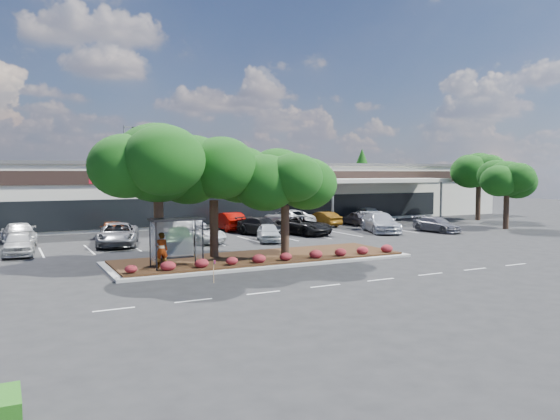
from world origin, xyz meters
name	(u,v)px	position (x,y,z in m)	size (l,w,h in m)	color
ground	(324,268)	(0.00, 0.00, 0.00)	(160.00, 160.00, 0.00)	black
retail_store	(162,191)	(0.06, 33.91, 3.15)	(80.40, 25.20, 6.25)	silver
landscape_island	(261,258)	(-2.00, 4.00, 0.12)	(18.00, 6.00, 0.26)	#A3A29E
lane_markings	(246,246)	(-0.14, 10.42, 0.01)	(33.12, 20.06, 0.01)	silver
shrub_row	(276,257)	(-2.00, 1.90, 0.51)	(17.00, 0.80, 0.50)	maroon
bus_shelter	(176,228)	(-7.50, 2.95, 2.31)	(2.75, 1.55, 2.59)	black
island_tree_west	(158,192)	(-8.00, 4.50, 4.21)	(7.20, 7.20, 7.89)	#113A0D
island_tree_mid	(214,195)	(-4.50, 5.20, 3.92)	(6.60, 6.60, 7.32)	#113A0D
island_tree_east	(285,202)	(-0.50, 3.70, 3.51)	(5.80, 5.80, 6.50)	#113A0D
tree_east_near	(507,194)	(26.00, 10.00, 3.25)	(5.60, 5.60, 6.51)	#113A0D
tree_east_far	(479,186)	(31.00, 18.00, 3.81)	(6.40, 6.40, 7.62)	#113A0D
conifer_north_east	(362,177)	(34.00, 44.00, 4.50)	(3.96, 3.96, 9.00)	#113A0D
person_waiting	(161,250)	(-8.33, 2.78, 1.20)	(0.69, 0.45, 1.89)	#594C47
light_pole	(126,182)	(-5.02, 27.96, 4.32)	(1.41, 0.79, 9.74)	#A3A29E
survey_stake	(214,268)	(-6.80, -1.00, 0.71)	(0.07, 0.14, 1.11)	tan
car_0	(18,243)	(-14.86, 12.82, 0.77)	(1.82, 4.51, 1.54)	#BCBCBC
car_1	(118,234)	(-8.36, 14.65, 0.82)	(2.71, 5.87, 1.63)	slate
car_2	(178,237)	(-4.95, 11.06, 0.80)	(1.90, 4.71, 1.61)	#235420
car_3	(199,233)	(-2.58, 13.60, 0.69)	(2.30, 5.00, 1.39)	silver
car_4	(269,233)	(2.32, 11.79, 0.69)	(1.62, 4.04, 1.38)	silver
car_5	(263,227)	(3.64, 15.67, 0.74)	(2.09, 5.13, 1.49)	black
car_6	(304,226)	(7.00, 14.63, 0.77)	(2.57, 5.56, 1.55)	black
car_7	(380,223)	(13.90, 13.12, 0.86)	(2.40, 5.91, 1.72)	#B7BBC4
car_8	(437,224)	(18.49, 11.01, 0.67)	(1.87, 4.59, 1.33)	slate
car_9	(18,233)	(-14.70, 19.15, 0.79)	(2.21, 5.43, 1.57)	silver
car_10	(112,230)	(-8.08, 18.43, 0.78)	(1.84, 4.56, 1.55)	maroon
car_11	(187,226)	(-1.62, 19.72, 0.71)	(1.51, 4.32, 1.42)	#B0B5BC
car_12	(184,228)	(-2.34, 18.29, 0.66)	(1.40, 4.03, 1.33)	#B2B2B2
car_13	(229,221)	(2.59, 20.59, 0.83)	(1.75, 5.02, 1.66)	#9A0700
car_14	(288,218)	(8.94, 21.15, 0.83)	(2.76, 5.99, 1.66)	white
car_15	(322,219)	(12.17, 20.02, 0.72)	(1.52, 4.35, 1.43)	#623A0A
car_16	(357,218)	(15.85, 19.46, 0.70)	(1.65, 4.09, 1.39)	#595860
car_17	(367,214)	(19.16, 22.34, 0.80)	(1.88, 4.69, 1.60)	silver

